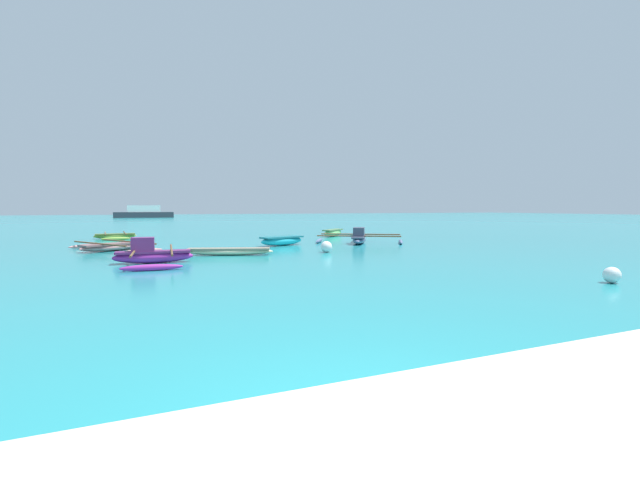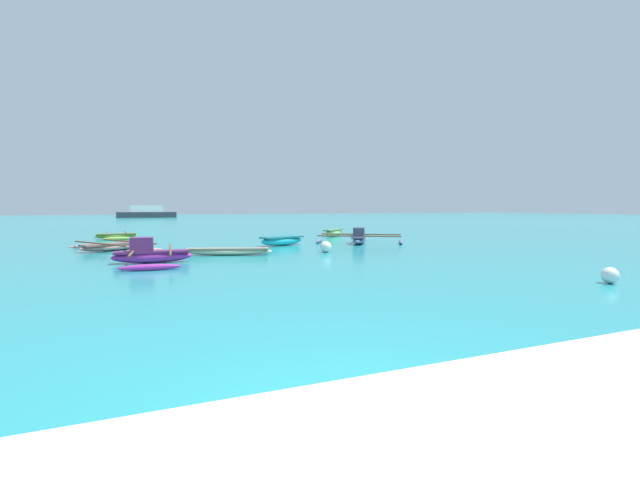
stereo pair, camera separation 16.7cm
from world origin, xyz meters
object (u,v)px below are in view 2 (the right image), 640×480
at_px(moored_boat_0, 117,236).
at_px(moored_boat_2, 151,255).
at_px(mooring_buoy_1, 610,275).
at_px(distant_ferry, 147,213).
at_px(moored_boat_3, 359,238).
at_px(moored_boat_6, 114,246).
at_px(moored_boat_4, 282,240).
at_px(mooring_buoy_0, 326,247).
at_px(moored_boat_5, 334,233).
at_px(moored_boat_1, 228,251).

xyz_separation_m(moored_boat_0, moored_boat_2, (1.75, -13.33, 0.12)).
relative_size(mooring_buoy_1, distant_ferry, 0.04).
relative_size(moored_boat_0, moored_boat_3, 0.76).
relative_size(moored_boat_2, moored_boat_6, 0.86).
height_order(moored_boat_4, moored_boat_6, moored_boat_4).
distance_m(moored_boat_0, mooring_buoy_0, 15.19).
bearing_deg(mooring_buoy_0, distant_ferry, 95.27).
bearing_deg(moored_boat_4, moored_boat_6, 157.67).
distance_m(moored_boat_2, moored_boat_4, 7.82).
bearing_deg(moored_boat_5, moored_boat_1, -174.58).
relative_size(mooring_buoy_0, mooring_buoy_1, 1.18).
height_order(moored_boat_6, mooring_buoy_1, mooring_buoy_1).
distance_m(moored_boat_1, distant_ferry, 69.27).
distance_m(moored_boat_0, moored_boat_5, 13.55).
height_order(moored_boat_2, moored_boat_5, moored_boat_2).
bearing_deg(moored_boat_2, moored_boat_1, 29.22).
distance_m(moored_boat_2, distant_ferry, 70.64).
xyz_separation_m(moored_boat_0, mooring_buoy_0, (8.68, -12.47, 0.07)).
relative_size(moored_boat_4, mooring_buoy_1, 6.26).
distance_m(moored_boat_1, moored_boat_3, 8.15).
xyz_separation_m(moored_boat_2, moored_boat_6, (-1.42, 5.23, -0.11)).
distance_m(mooring_buoy_0, mooring_buoy_1, 10.24).
bearing_deg(moored_boat_6, moored_boat_1, -73.09).
bearing_deg(distant_ferry, moored_boat_4, -85.04).
relative_size(moored_boat_0, moored_boat_1, 1.06).
bearing_deg(mooring_buoy_1, distant_ferry, 97.25).
distance_m(moored_boat_4, moored_boat_6, 7.64).
xyz_separation_m(moored_boat_5, distant_ferry, (-10.84, 60.84, 0.67)).
height_order(moored_boat_3, moored_boat_4, moored_boat_3).
bearing_deg(moored_boat_2, mooring_buoy_0, 10.25).
distance_m(moored_boat_0, moored_boat_1, 12.79).
bearing_deg(moored_boat_2, moored_boat_3, 26.45).
bearing_deg(moored_boat_3, mooring_buoy_1, -147.84).
height_order(moored_boat_2, mooring_buoy_1, moored_boat_2).
xyz_separation_m(moored_boat_1, mooring_buoy_0, (4.02, -0.56, 0.08)).
height_order(moored_boat_0, moored_boat_1, moored_boat_0).
bearing_deg(mooring_buoy_1, mooring_buoy_0, 110.98).
distance_m(moored_boat_1, moored_boat_4, 4.70).
relative_size(moored_boat_6, mooring_buoy_1, 11.72).
bearing_deg(moored_boat_6, mooring_buoy_0, -59.35).
relative_size(moored_boat_3, distant_ferry, 0.47).
height_order(moored_boat_6, distant_ferry, distant_ferry).
bearing_deg(moored_boat_2, mooring_buoy_1, -36.21).
bearing_deg(moored_boat_3, moored_boat_2, 144.81).
xyz_separation_m(moored_boat_6, mooring_buoy_1, (12.01, -13.94, 0.02)).
distance_m(moored_boat_2, moored_boat_6, 5.43).
height_order(moored_boat_2, distant_ferry, distant_ferry).
xyz_separation_m(moored_boat_0, moored_boat_3, (12.20, -8.84, 0.12)).
bearing_deg(moored_boat_3, mooring_buoy_0, 167.43).
height_order(mooring_buoy_0, mooring_buoy_1, mooring_buoy_0).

